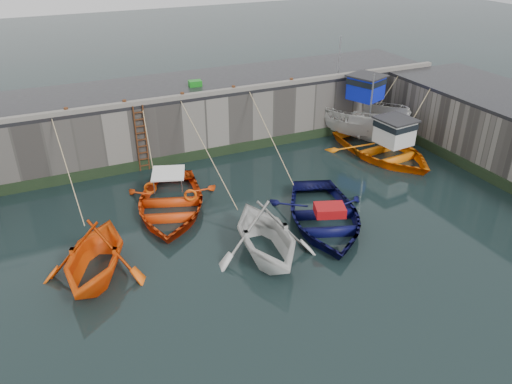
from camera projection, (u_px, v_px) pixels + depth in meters
name	position (u px, v px, depth m)	size (l,w,h in m)	color
ground	(275.00, 276.00, 16.68)	(120.00, 120.00, 0.00)	black
quay_back	(168.00, 117.00, 25.95)	(30.00, 5.00, 3.00)	slate
road_back	(166.00, 88.00, 25.20)	(30.00, 5.00, 0.16)	black
kerb_back	(179.00, 97.00, 23.24)	(30.00, 0.30, 0.20)	slate
algae_back	(185.00, 158.00, 24.52)	(30.00, 0.08, 0.50)	black
algae_right	(483.00, 174.00, 22.95)	(0.08, 15.00, 0.50)	black
ladder	(141.00, 139.00, 23.11)	(0.51, 0.08, 3.20)	#3F1E0F
boat_near_white	(98.00, 275.00, 16.76)	(3.69, 4.28, 2.25)	#FD5B0D
boat_near_white_rope	(78.00, 207.00, 20.73)	(0.04, 5.56, 3.10)	tan
boat_near_blue	(170.00, 210.00, 20.53)	(4.05, 5.67, 1.17)	red
boat_near_blue_rope	(150.00, 177.00, 23.24)	(0.04, 3.15, 3.10)	tan
boat_near_blacktrim	(265.00, 254.00, 17.79)	(3.83, 4.43, 2.34)	silver
boat_near_blacktrim_rope	(211.00, 188.00, 22.27)	(0.04, 6.74, 3.10)	tan
boat_near_navy	(323.00, 223.00, 19.65)	(4.08, 5.71, 1.18)	#090A38
boat_near_navy_rope	(267.00, 171.00, 23.75)	(0.04, 5.88, 3.10)	tan
boat_far_white	(354.00, 117.00, 27.21)	(4.78, 7.13, 5.58)	silver
boat_far_orange	(384.00, 149.00, 25.09)	(4.97, 6.51, 4.26)	orange
fish_crate	(195.00, 83.00, 25.12)	(0.63, 0.44, 0.28)	#17811B
bollard_a	(66.00, 111.00, 21.46)	(0.18, 0.18, 0.28)	#3F1E0F
bollard_b	(125.00, 103.00, 22.38)	(0.18, 0.18, 0.28)	#3F1E0F
bollard_c	(182.00, 95.00, 23.37)	(0.18, 0.18, 0.28)	#3F1E0F
bollard_d	(234.00, 88.00, 24.33)	(0.18, 0.18, 0.28)	#3F1E0F
bollard_e	(291.00, 81.00, 25.51)	(0.18, 0.18, 0.28)	#3F1E0F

